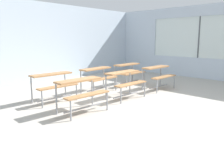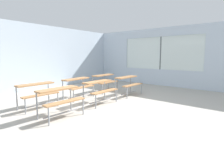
# 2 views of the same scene
# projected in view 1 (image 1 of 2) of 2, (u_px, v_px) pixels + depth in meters

# --- Properties ---
(ground) EXTENTS (10.00, 9.00, 0.05)m
(ground) POSITION_uv_depth(u_px,v_px,m) (133.00, 106.00, 5.57)
(ground) COLOR #ADA89E
(wall_back) EXTENTS (10.00, 0.12, 3.00)m
(wall_back) POSITION_uv_depth(u_px,v_px,m) (40.00, 43.00, 8.38)
(wall_back) COLOR silver
(wall_back) RESTS_ON ground
(wall_right) EXTENTS (0.12, 9.00, 3.00)m
(wall_right) POSITION_uv_depth(u_px,v_px,m) (214.00, 44.00, 8.79)
(wall_right) COLOR silver
(wall_right) RESTS_ON ground
(desk_bench_r0c0) EXTENTS (1.12, 0.63, 0.74)m
(desk_bench_r0c0) POSITION_uv_depth(u_px,v_px,m) (82.00, 88.00, 4.94)
(desk_bench_r0c0) COLOR #A87547
(desk_bench_r0c0) RESTS_ON ground
(desk_bench_r0c1) EXTENTS (1.11, 0.61, 0.74)m
(desk_bench_r0c1) POSITION_uv_depth(u_px,v_px,m) (125.00, 78.00, 6.11)
(desk_bench_r0c1) COLOR #A87547
(desk_bench_r0c1) RESTS_ON ground
(desk_bench_r0c2) EXTENTS (1.12, 0.63, 0.74)m
(desk_bench_r0c2) POSITION_uv_depth(u_px,v_px,m) (159.00, 72.00, 7.21)
(desk_bench_r0c2) COLOR #A87547
(desk_bench_r0c2) RESTS_ON ground
(desk_bench_r1c0) EXTENTS (1.12, 0.62, 0.74)m
(desk_bench_r1c0) POSITION_uv_depth(u_px,v_px,m) (54.00, 81.00, 5.78)
(desk_bench_r1c0) COLOR #A87547
(desk_bench_r1c0) RESTS_ON ground
(desk_bench_r1c1) EXTENTS (1.13, 0.65, 0.74)m
(desk_bench_r1c1) POSITION_uv_depth(u_px,v_px,m) (98.00, 74.00, 6.87)
(desk_bench_r1c1) COLOR #A87547
(desk_bench_r1c1) RESTS_ON ground
(desk_bench_r1c2) EXTENTS (1.10, 0.59, 0.74)m
(desk_bench_r1c2) POSITION_uv_depth(u_px,v_px,m) (129.00, 69.00, 7.97)
(desk_bench_r1c2) COLOR #A87547
(desk_bench_r1c2) RESTS_ON ground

